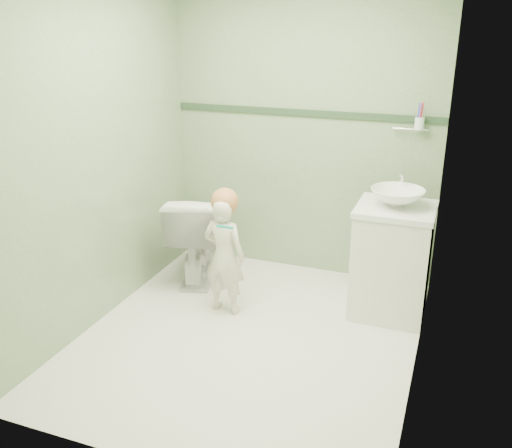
% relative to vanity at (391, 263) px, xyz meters
% --- Properties ---
extents(ground, '(2.50, 2.50, 0.00)m').
position_rel_vanity_xyz_m(ground, '(-0.84, -0.70, -0.40)').
color(ground, white).
rests_on(ground, ground).
extents(room_shell, '(2.50, 2.54, 2.40)m').
position_rel_vanity_xyz_m(room_shell, '(-0.84, -0.70, 0.80)').
color(room_shell, gray).
rests_on(room_shell, ground).
extents(trim_stripe, '(2.20, 0.02, 0.05)m').
position_rel_vanity_xyz_m(trim_stripe, '(-0.84, 0.54, 0.95)').
color(trim_stripe, '#2B432B').
rests_on(trim_stripe, room_shell).
extents(vanity, '(0.52, 0.50, 0.80)m').
position_rel_vanity_xyz_m(vanity, '(0.00, 0.00, 0.00)').
color(vanity, silver).
rests_on(vanity, ground).
extents(counter, '(0.54, 0.52, 0.04)m').
position_rel_vanity_xyz_m(counter, '(0.00, 0.00, 0.41)').
color(counter, white).
rests_on(counter, vanity).
extents(basin, '(0.37, 0.37, 0.13)m').
position_rel_vanity_xyz_m(basin, '(0.00, 0.00, 0.49)').
color(basin, white).
rests_on(basin, counter).
extents(faucet, '(0.03, 0.13, 0.18)m').
position_rel_vanity_xyz_m(faucet, '(0.00, 0.19, 0.57)').
color(faucet, silver).
rests_on(faucet, counter).
extents(cup_holder, '(0.26, 0.07, 0.21)m').
position_rel_vanity_xyz_m(cup_holder, '(0.05, 0.48, 0.93)').
color(cup_holder, silver).
rests_on(cup_holder, room_shell).
extents(toilet, '(0.59, 0.81, 0.74)m').
position_rel_vanity_xyz_m(toilet, '(-1.58, 0.05, -0.03)').
color(toilet, white).
rests_on(toilet, ground).
extents(toddler, '(0.34, 0.24, 0.88)m').
position_rel_vanity_xyz_m(toddler, '(-1.14, -0.40, 0.04)').
color(toddler, beige).
rests_on(toddler, ground).
extents(hair_cap, '(0.20, 0.20, 0.20)m').
position_rel_vanity_xyz_m(hair_cap, '(-1.14, -0.37, 0.45)').
color(hair_cap, '#B77542').
rests_on(hair_cap, toddler).
extents(teal_toothbrush, '(0.11, 0.13, 0.08)m').
position_rel_vanity_xyz_m(teal_toothbrush, '(-1.08, -0.53, 0.33)').
color(teal_toothbrush, '#0D968D').
rests_on(teal_toothbrush, toddler).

